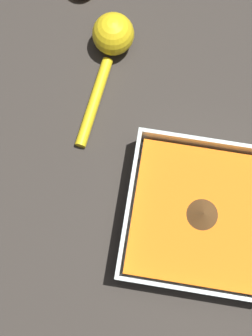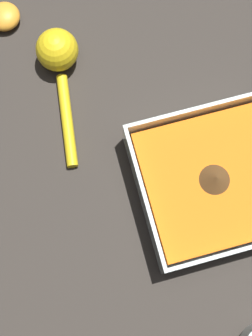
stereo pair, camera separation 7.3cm
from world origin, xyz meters
The scene contains 4 objects.
ground_plane centered at (0.00, 0.00, 0.00)m, with size 4.00×4.00×0.00m, color #332D28.
square_dish centered at (-0.01, 0.03, 0.03)m, with size 0.23×0.23×0.07m.
lemon_squeezer centered at (-0.28, -0.16, 0.03)m, with size 0.23×0.07×0.07m.
lemon_half centered at (-0.39, -0.23, 0.02)m, with size 0.06×0.06×0.03m.
Camera 2 is at (0.10, -0.15, 0.74)m, focal length 50.00 mm.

